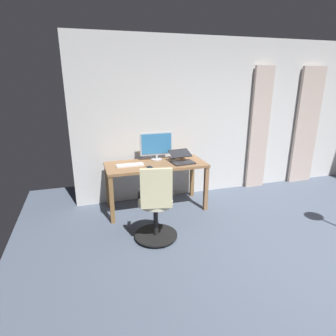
{
  "coord_description": "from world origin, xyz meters",
  "views": [
    {
      "loc": [
        2.6,
        1.71,
        2.0
      ],
      "look_at": [
        1.56,
        -1.67,
        0.86
      ],
      "focal_mm": 29.92,
      "sensor_mm": 36.0,
      "label": 1
    }
  ],
  "objects_px": {
    "laptop": "(182,159)",
    "office_chair": "(156,208)",
    "computer_keyboard": "(130,165)",
    "cell_phone_face_up": "(150,168)",
    "desk": "(156,169)",
    "computer_monitor": "(156,145)",
    "cell_phone_by_monitor": "(172,158)",
    "mug_tea": "(182,154)"
  },
  "relations": [
    {
      "from": "desk",
      "to": "laptop",
      "type": "relative_size",
      "value": 4.1
    },
    {
      "from": "desk",
      "to": "computer_monitor",
      "type": "relative_size",
      "value": 2.93
    },
    {
      "from": "cell_phone_face_up",
      "to": "mug_tea",
      "type": "xyz_separation_m",
      "value": [
        -0.65,
        -0.43,
        0.05
      ]
    },
    {
      "from": "computer_monitor",
      "to": "laptop",
      "type": "xyz_separation_m",
      "value": [
        -0.33,
        0.28,
        -0.19
      ]
    },
    {
      "from": "office_chair",
      "to": "cell_phone_face_up",
      "type": "relative_size",
      "value": 7.06
    },
    {
      "from": "laptop",
      "to": "desk",
      "type": "bearing_deg",
      "value": -15.37
    },
    {
      "from": "desk",
      "to": "cell_phone_by_monitor",
      "type": "xyz_separation_m",
      "value": [
        -0.33,
        -0.23,
        0.1
      ]
    },
    {
      "from": "cell_phone_face_up",
      "to": "cell_phone_by_monitor",
      "type": "relative_size",
      "value": 1.0
    },
    {
      "from": "desk",
      "to": "cell_phone_face_up",
      "type": "relative_size",
      "value": 10.63
    },
    {
      "from": "laptop",
      "to": "computer_monitor",
      "type": "bearing_deg",
      "value": -45.65
    },
    {
      "from": "office_chair",
      "to": "cell_phone_by_monitor",
      "type": "distance_m",
      "value": 1.32
    },
    {
      "from": "computer_monitor",
      "to": "computer_keyboard",
      "type": "relative_size",
      "value": 1.3
    },
    {
      "from": "laptop",
      "to": "cell_phone_by_monitor",
      "type": "distance_m",
      "value": 0.31
    },
    {
      "from": "office_chair",
      "to": "computer_monitor",
      "type": "bearing_deg",
      "value": 85.53
    },
    {
      "from": "desk",
      "to": "laptop",
      "type": "xyz_separation_m",
      "value": [
        -0.4,
        0.07,
        0.15
      ]
    },
    {
      "from": "office_chair",
      "to": "computer_keyboard",
      "type": "height_order",
      "value": "office_chair"
    },
    {
      "from": "office_chair",
      "to": "cell_phone_face_up",
      "type": "distance_m",
      "value": 0.79
    },
    {
      "from": "computer_keyboard",
      "to": "cell_phone_by_monitor",
      "type": "xyz_separation_m",
      "value": [
        -0.73,
        -0.24,
        -0.01
      ]
    },
    {
      "from": "desk",
      "to": "cell_phone_by_monitor",
      "type": "distance_m",
      "value": 0.41
    },
    {
      "from": "office_chair",
      "to": "cell_phone_by_monitor",
      "type": "xyz_separation_m",
      "value": [
        -0.58,
        -1.15,
        0.29
      ]
    },
    {
      "from": "desk",
      "to": "computer_monitor",
      "type": "xyz_separation_m",
      "value": [
        -0.07,
        -0.21,
        0.34
      ]
    },
    {
      "from": "computer_keyboard",
      "to": "cell_phone_by_monitor",
      "type": "height_order",
      "value": "computer_keyboard"
    },
    {
      "from": "computer_keyboard",
      "to": "laptop",
      "type": "distance_m",
      "value": 0.81
    },
    {
      "from": "laptop",
      "to": "computer_keyboard",
      "type": "bearing_deg",
      "value": -9.66
    },
    {
      "from": "desk",
      "to": "computer_keyboard",
      "type": "bearing_deg",
      "value": 1.46
    },
    {
      "from": "computer_keyboard",
      "to": "laptop",
      "type": "bearing_deg",
      "value": 175.65
    },
    {
      "from": "computer_monitor",
      "to": "computer_keyboard",
      "type": "xyz_separation_m",
      "value": [
        0.47,
        0.22,
        -0.23
      ]
    },
    {
      "from": "computer_monitor",
      "to": "cell_phone_by_monitor",
      "type": "xyz_separation_m",
      "value": [
        -0.26,
        -0.01,
        -0.24
      ]
    },
    {
      "from": "desk",
      "to": "laptop",
      "type": "bearing_deg",
      "value": 169.93
    },
    {
      "from": "cell_phone_face_up",
      "to": "desk",
      "type": "bearing_deg",
      "value": -132.86
    },
    {
      "from": "computer_keyboard",
      "to": "laptop",
      "type": "relative_size",
      "value": 1.08
    },
    {
      "from": "computer_monitor",
      "to": "computer_keyboard",
      "type": "distance_m",
      "value": 0.57
    },
    {
      "from": "computer_monitor",
      "to": "laptop",
      "type": "distance_m",
      "value": 0.48
    },
    {
      "from": "office_chair",
      "to": "cell_phone_by_monitor",
      "type": "bearing_deg",
      "value": 74.23
    },
    {
      "from": "laptop",
      "to": "cell_phone_face_up",
      "type": "xyz_separation_m",
      "value": [
        0.54,
        0.12,
        -0.05
      ]
    },
    {
      "from": "office_chair",
      "to": "computer_keyboard",
      "type": "distance_m",
      "value": 0.97
    },
    {
      "from": "office_chair",
      "to": "computer_keyboard",
      "type": "xyz_separation_m",
      "value": [
        0.16,
        -0.91,
        0.29
      ]
    },
    {
      "from": "office_chair",
      "to": "desk",
      "type": "bearing_deg",
      "value": 86.05
    },
    {
      "from": "laptop",
      "to": "office_chair",
      "type": "bearing_deg",
      "value": 47.52
    },
    {
      "from": "office_chair",
      "to": "laptop",
      "type": "relative_size",
      "value": 2.72
    },
    {
      "from": "computer_keyboard",
      "to": "cell_phone_face_up",
      "type": "height_order",
      "value": "computer_keyboard"
    },
    {
      "from": "desk",
      "to": "computer_keyboard",
      "type": "xyz_separation_m",
      "value": [
        0.4,
        0.01,
        0.11
      ]
    }
  ]
}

